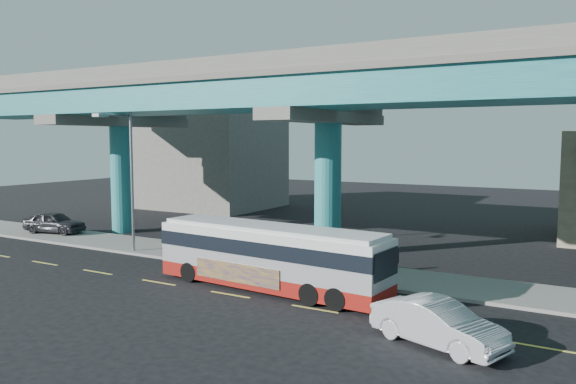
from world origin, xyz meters
The scene contains 10 objects.
ground centered at (0.00, 0.00, 0.00)m, with size 120.00×120.00×0.00m, color black.
sidewalk centered at (0.00, 5.50, 0.07)m, with size 70.00×4.00×0.15m, color gray.
lane_markings centered at (0.00, -0.30, 0.01)m, with size 58.00×0.12×0.01m.
viaduct centered at (0.00, 9.11, 9.14)m, with size 52.00×12.40×11.70m.
building_concrete centered at (-20.00, 24.00, 4.50)m, with size 12.00×10.00×9.00m, color gray.
transit_bus centered at (1.01, 1.25, 1.54)m, with size 11.11×3.24×2.81m.
sedan centered at (9.12, -1.79, 0.72)m, with size 4.64×2.91×1.44m, color #BBBBC0.
parked_car centered at (-19.07, 5.74, 0.88)m, with size 4.54×2.56×1.46m, color #313136.
street_lamp centered at (-9.91, 3.43, 5.27)m, with size 0.50×2.56×7.89m.
stop_sign centered at (2.01, 4.18, 1.75)m, with size 0.62×0.33×2.25m.
Camera 1 is at (13.63, -19.06, 6.51)m, focal length 35.00 mm.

